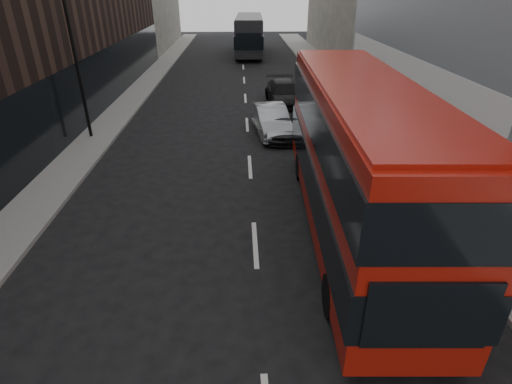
{
  "coord_description": "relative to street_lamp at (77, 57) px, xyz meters",
  "views": [
    {
      "loc": [
        -0.4,
        -2.4,
        7.34
      ],
      "look_at": [
        -0.02,
        6.79,
        2.5
      ],
      "focal_mm": 28.0,
      "sensor_mm": 36.0,
      "label": 1
    }
  ],
  "objects": [
    {
      "name": "sidewalk_right",
      "position": [
        15.72,
        7.0,
        -4.11
      ],
      "size": [
        3.0,
        80.0,
        0.15
      ],
      "primitive_type": "cube",
      "color": "slate",
      "rests_on": "ground"
    },
    {
      "name": "sidewalk_left",
      "position": [
        0.22,
        7.0,
        -4.11
      ],
      "size": [
        2.0,
        80.0,
        0.15
      ],
      "primitive_type": "cube",
      "color": "slate",
      "rests_on": "ground"
    },
    {
      "name": "street_lamp",
      "position": [
        0.0,
        0.0,
        0.0
      ],
      "size": [
        1.06,
        0.22,
        7.0
      ],
      "color": "black",
      "rests_on": "sidewalk_left"
    },
    {
      "name": "red_bus",
      "position": [
        11.36,
        -9.24,
        -1.45
      ],
      "size": [
        3.35,
        12.28,
        4.91
      ],
      "rotation": [
        0.0,
        0.0,
        -0.04
      ],
      "color": "maroon",
      "rests_on": "ground"
    },
    {
      "name": "grey_bus",
      "position": [
        9.02,
        27.76,
        -1.99
      ],
      "size": [
        3.4,
        12.78,
        4.09
      ],
      "rotation": [
        0.0,
        0.0,
        -0.03
      ],
      "color": "black",
      "rests_on": "ground"
    },
    {
      "name": "car_a",
      "position": [
        10.02,
        -0.31,
        -3.57
      ],
      "size": [
        1.89,
        3.76,
        1.23
      ],
      "primitive_type": "imported",
      "rotation": [
        0.0,
        0.0,
        -0.13
      ],
      "color": "black",
      "rests_on": "ground"
    },
    {
      "name": "car_b",
      "position": [
        9.5,
        0.46,
        -3.42
      ],
      "size": [
        2.15,
        4.79,
        1.52
      ],
      "primitive_type": "imported",
      "rotation": [
        0.0,
        0.0,
        0.12
      ],
      "color": "#999CA1",
      "rests_on": "ground"
    },
    {
      "name": "car_c",
      "position": [
        10.81,
        6.0,
        -3.4
      ],
      "size": [
        2.51,
        5.52,
        1.57
      ],
      "primitive_type": "imported",
      "rotation": [
        0.0,
        0.0,
        0.06
      ],
      "color": "black",
      "rests_on": "ground"
    }
  ]
}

